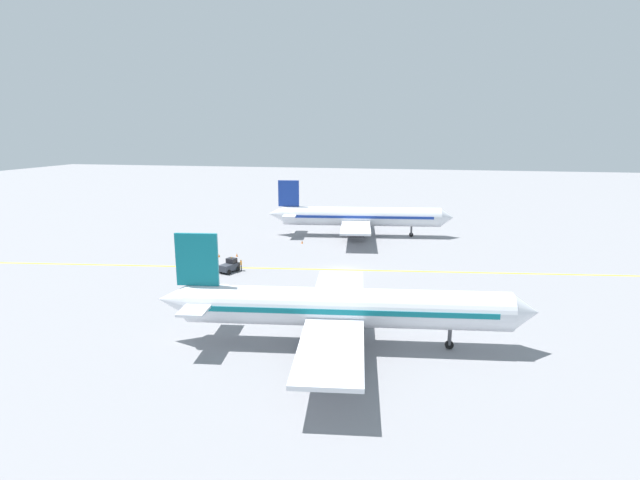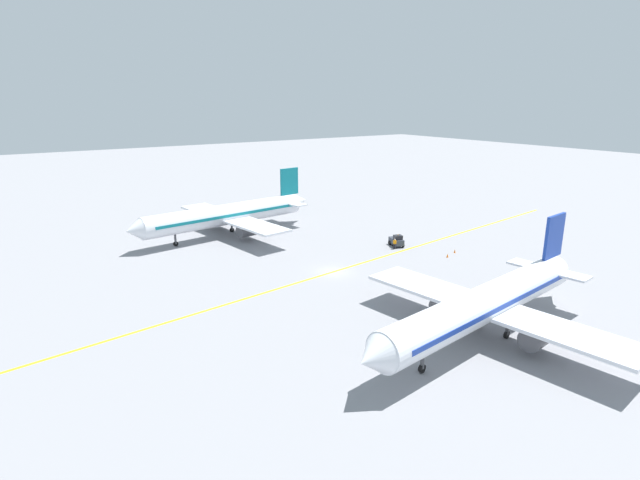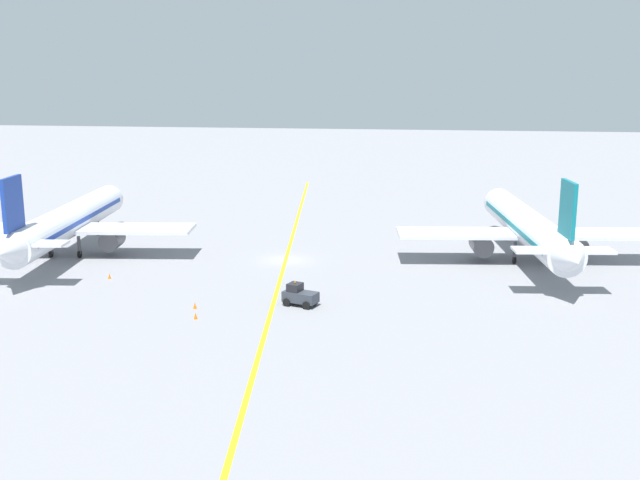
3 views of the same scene
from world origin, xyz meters
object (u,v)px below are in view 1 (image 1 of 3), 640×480
object	(u,v)px
traffic_cone_near_nose	(237,255)
traffic_cone_by_wingtip	(302,242)
baggage_tug_dark	(230,266)
airplane_at_gate	(359,217)
airplane_adjacent_stand	(342,308)
traffic_cone_mid_apron	(219,255)
ground_crew_worker	(241,265)

from	to	relation	value
traffic_cone_near_nose	traffic_cone_by_wingtip	xyz separation A→B (m)	(-11.43, 8.03, 0.00)
baggage_tug_dark	airplane_at_gate	bearing A→B (deg)	152.93
baggage_tug_dark	traffic_cone_near_nose	distance (m)	9.11
airplane_adjacent_stand	traffic_cone_by_wingtip	distance (m)	44.10
traffic_cone_near_nose	traffic_cone_by_wingtip	bearing A→B (deg)	144.92
baggage_tug_dark	traffic_cone_by_wingtip	distance (m)	21.01
airplane_adjacent_stand	baggage_tug_dark	size ratio (longest dim) A/B	10.70
airplane_at_gate	traffic_cone_by_wingtip	bearing A→B (deg)	-46.08
airplane_adjacent_stand	baggage_tug_dark	xyz separation A→B (m)	(-21.43, -19.82, -2.81)
airplane_at_gate	traffic_cone_near_nose	bearing A→B (deg)	-40.31
airplane_adjacent_stand	traffic_cone_mid_apron	size ratio (longest dim) A/B	64.59
airplane_at_gate	airplane_adjacent_stand	world-z (taller)	same
ground_crew_worker	traffic_cone_near_nose	bearing A→B (deg)	-154.72
ground_crew_worker	traffic_cone_by_wingtip	size ratio (longest dim) A/B	3.05
airplane_adjacent_stand	traffic_cone_near_nose	distance (m)	37.61
traffic_cone_mid_apron	traffic_cone_by_wingtip	bearing A→B (deg)	139.10
traffic_cone_mid_apron	traffic_cone_near_nose	bearing A→B (deg)	109.31
airplane_adjacent_stand	traffic_cone_by_wingtip	xyz separation A→B (m)	(-41.64, -14.11, -3.43)
traffic_cone_near_nose	traffic_cone_by_wingtip	size ratio (longest dim) A/B	1.00
baggage_tug_dark	traffic_cone_by_wingtip	size ratio (longest dim) A/B	6.04
airplane_at_gate	traffic_cone_by_wingtip	distance (m)	13.10
traffic_cone_near_nose	baggage_tug_dark	bearing A→B (deg)	14.79
airplane_adjacent_stand	baggage_tug_dark	distance (m)	29.32
baggage_tug_dark	traffic_cone_mid_apron	xyz separation A→B (m)	(-7.84, -5.01, -0.63)
baggage_tug_dark	traffic_cone_near_nose	size ratio (longest dim) A/B	6.04
ground_crew_worker	traffic_cone_near_nose	xyz separation A→B (m)	(-7.76, -3.66, -0.63)
traffic_cone_mid_apron	airplane_adjacent_stand	bearing A→B (deg)	40.30
ground_crew_worker	airplane_adjacent_stand	bearing A→B (deg)	39.44
baggage_tug_dark	ground_crew_worker	size ratio (longest dim) A/B	1.98
airplane_at_gate	ground_crew_worker	distance (m)	31.16
airplane_at_gate	traffic_cone_mid_apron	size ratio (longest dim) A/B	64.59
traffic_cone_by_wingtip	traffic_cone_mid_apron	bearing A→B (deg)	-40.90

